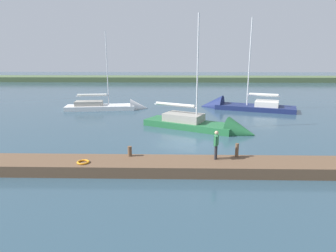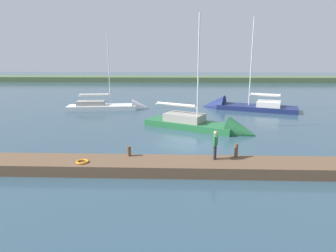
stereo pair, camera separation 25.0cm
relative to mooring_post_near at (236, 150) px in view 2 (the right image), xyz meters
name	(u,v)px [view 2 (the right image)]	position (x,y,z in m)	size (l,w,h in m)	color
ground_plane	(190,143)	(2.43, -4.68, -1.00)	(200.00, 200.00, 0.00)	#2D4756
far_shoreline	(182,81)	(2.43, -59.47, -1.00)	(180.00, 8.00, 2.40)	#4C603D
dock_pier	(193,166)	(2.43, 0.74, -0.70)	(24.26, 2.13, 0.61)	brown
mooring_post_near	(236,150)	(0.00, 0.00, 0.00)	(0.19, 0.19, 0.78)	brown
mooring_post_far	(129,151)	(6.07, 0.00, -0.11)	(0.23, 0.23, 0.57)	brown
life_ring_buoy	(82,162)	(8.39, 1.17, -0.34)	(0.66, 0.66, 0.10)	orange
sailboat_mid_channel	(238,108)	(-3.90, -19.10, -0.88)	(11.38, 6.61, 11.88)	navy
sailboat_near_dock	(207,128)	(0.76, -8.60, -0.80)	(9.83, 6.80, 10.74)	#236638
sailboat_outer_mooring	(115,108)	(10.81, -18.41, -0.85)	(9.84, 3.57, 10.01)	white
person_on_dock	(215,143)	(1.24, 0.37, 0.52)	(0.34, 0.60, 1.61)	#28282D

